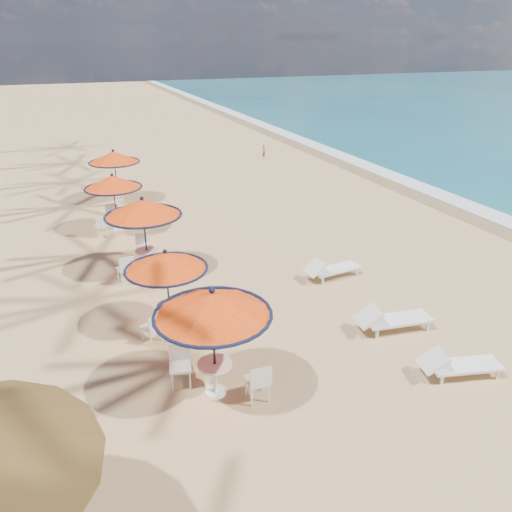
{
  "coord_description": "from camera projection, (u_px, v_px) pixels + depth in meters",
  "views": [
    {
      "loc": [
        -6.88,
        -7.79,
        6.71
      ],
      "look_at": [
        -2.25,
        3.85,
        1.2
      ],
      "focal_mm": 35.0,
      "sensor_mm": 36.0,
      "label": 1
    }
  ],
  "objects": [
    {
      "name": "ground",
      "position": [
        406.0,
        350.0,
        11.66
      ],
      "size": [
        160.0,
        160.0,
        0.0
      ],
      "primitive_type": "plane",
      "color": "tan",
      "rests_on": "ground"
    },
    {
      "name": "wetsand_band",
      "position": [
        421.0,
        196.0,
        23.01
      ],
      "size": [
        1.4,
        140.0,
        0.02
      ],
      "primitive_type": "cube",
      "color": "olive",
      "rests_on": "ground"
    },
    {
      "name": "station_3",
      "position": [
        113.0,
        189.0,
        18.27
      ],
      "size": [
        2.11,
        2.11,
        2.2
      ],
      "color": "black",
      "rests_on": "ground"
    },
    {
      "name": "station_4",
      "position": [
        114.0,
        161.0,
        21.69
      ],
      "size": [
        2.2,
        2.31,
        2.29
      ],
      "color": "black",
      "rests_on": "ground"
    },
    {
      "name": "foam_strip",
      "position": [
        436.0,
        194.0,
        23.31
      ],
      "size": [
        1.2,
        140.0,
        0.04
      ],
      "primitive_type": "cube",
      "color": "white",
      "rests_on": "ground"
    },
    {
      "name": "station_1",
      "position": [
        167.0,
        269.0,
        11.94
      ],
      "size": [
        2.03,
        2.03,
        2.11
      ],
      "color": "black",
      "rests_on": "ground"
    },
    {
      "name": "lounger_mid",
      "position": [
        391.0,
        319.0,
        12.33
      ],
      "size": [
        2.01,
        0.86,
        0.7
      ],
      "rotation": [
        0.0,
        0.0,
        -0.13
      ],
      "color": "white",
      "rests_on": "ground"
    },
    {
      "name": "lounger_near",
      "position": [
        458.0,
        364.0,
        10.65
      ],
      "size": [
        1.87,
        0.97,
        0.64
      ],
      "rotation": [
        0.0,
        0.0,
        -0.24
      ],
      "color": "white",
      "rests_on": "ground"
    },
    {
      "name": "station_0",
      "position": [
        213.0,
        314.0,
        9.54
      ],
      "size": [
        2.33,
        2.33,
        2.43
      ],
      "color": "black",
      "rests_on": "ground"
    },
    {
      "name": "person",
      "position": [
        264.0,
        151.0,
        30.04
      ],
      "size": [
        0.2,
        0.31,
        0.83
      ],
      "primitive_type": "imported",
      "rotation": [
        0.0,
        0.0,
        1.58
      ],
      "color": "#92684A",
      "rests_on": "ground"
    },
    {
      "name": "lounger_far",
      "position": [
        331.0,
        269.0,
        15.04
      ],
      "size": [
        1.85,
        0.74,
        0.64
      ],
      "rotation": [
        0.0,
        0.0,
        0.1
      ],
      "color": "white",
      "rests_on": "ground"
    },
    {
      "name": "station_2",
      "position": [
        144.0,
        217.0,
        14.88
      ],
      "size": [
        2.32,
        2.34,
        2.42
      ],
      "color": "black",
      "rests_on": "ground"
    }
  ]
}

